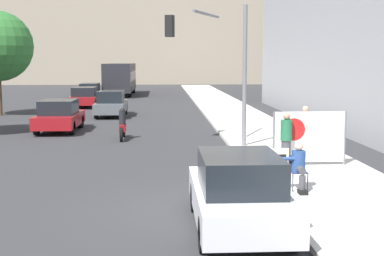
{
  "coord_description": "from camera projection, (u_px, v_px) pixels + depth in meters",
  "views": [
    {
      "loc": [
        -1.06,
        -11.26,
        3.32
      ],
      "look_at": [
        -0.22,
        3.77,
        1.43
      ],
      "focal_mm": 50.0,
      "sensor_mm": 36.0,
      "label": 1
    }
  ],
  "objects": [
    {
      "name": "seated_protester",
      "position": [
        298.0,
        165.0,
        13.15
      ],
      "size": [
        0.99,
        0.77,
        1.2
      ],
      "rotation": [
        0.0,
        0.0,
        -0.11
      ],
      "color": "#474C56",
      "rests_on": "sidewalk_curb"
    },
    {
      "name": "parked_car_curbside",
      "position": [
        239.0,
        192.0,
        10.53
      ],
      "size": [
        1.74,
        4.15,
        1.53
      ],
      "color": "silver",
      "rests_on": "ground_plane"
    },
    {
      "name": "traffic_light_pole",
      "position": [
        214.0,
        51.0,
        20.31
      ],
      "size": [
        3.06,
        2.83,
        5.26
      ],
      "color": "slate",
      "rests_on": "sidewalk_curb"
    },
    {
      "name": "pedestrian_behind",
      "position": [
        305.0,
        131.0,
        17.85
      ],
      "size": [
        0.34,
        0.34,
        1.7
      ],
      "rotation": [
        0.0,
        0.0,
        4.34
      ],
      "color": "#424247",
      "rests_on": "sidewalk_curb"
    },
    {
      "name": "ground_plane",
      "position": [
        212.0,
        215.0,
        11.63
      ],
      "size": [
        160.0,
        160.0,
        0.0
      ],
      "primitive_type": "plane",
      "color": "#303033"
    },
    {
      "name": "city_bus_on_road",
      "position": [
        120.0,
        77.0,
        52.37
      ],
      "size": [
        2.55,
        10.3,
        3.08
      ],
      "color": "#232328",
      "rests_on": "ground_plane"
    },
    {
      "name": "car_on_road_far_lane",
      "position": [
        90.0,
        91.0,
        46.25
      ],
      "size": [
        1.72,
        4.76,
        1.42
      ],
      "color": "black",
      "rests_on": "ground_plane"
    },
    {
      "name": "sidewalk_curb",
      "position": [
        251.0,
        127.0,
        26.66
      ],
      "size": [
        3.71,
        90.0,
        0.14
      ],
      "primitive_type": "cube",
      "color": "beige",
      "rests_on": "ground_plane"
    },
    {
      "name": "car_on_road_nearest",
      "position": [
        59.0,
        116.0,
        25.34
      ],
      "size": [
        1.81,
        4.25,
        1.51
      ],
      "color": "maroon",
      "rests_on": "ground_plane"
    },
    {
      "name": "car_on_road_midblock",
      "position": [
        111.0,
        104.0,
        32.31
      ],
      "size": [
        1.72,
        4.53,
        1.55
      ],
      "color": "#565B60",
      "rests_on": "ground_plane"
    },
    {
      "name": "car_on_road_distant",
      "position": [
        85.0,
        97.0,
        38.91
      ],
      "size": [
        1.87,
        4.74,
        1.45
      ],
      "color": "maroon",
      "rests_on": "ground_plane"
    },
    {
      "name": "jogger_on_sidewalk",
      "position": [
        286.0,
        139.0,
        16.17
      ],
      "size": [
        0.34,
        0.34,
        1.63
      ],
      "rotation": [
        0.0,
        0.0,
        2.63
      ],
      "color": "#424247",
      "rests_on": "sidewalk_curb"
    },
    {
      "name": "motorcycle_on_road",
      "position": [
        122.0,
        126.0,
        22.79
      ],
      "size": [
        0.28,
        2.07,
        1.34
      ],
      "color": "maroon",
      "rests_on": "ground_plane"
    },
    {
      "name": "protest_banner",
      "position": [
        309.0,
        137.0,
        16.34
      ],
      "size": [
        2.27,
        0.06,
        1.66
      ],
      "color": "slate",
      "rests_on": "sidewalk_curb"
    }
  ]
}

